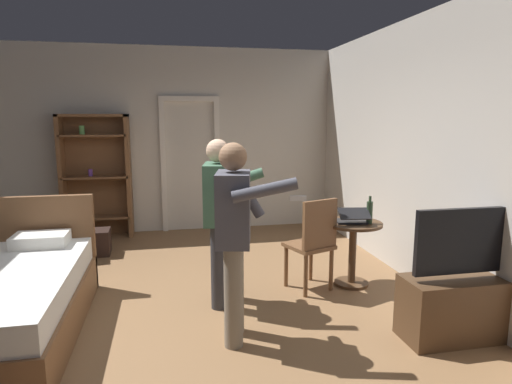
% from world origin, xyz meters
% --- Properties ---
extents(ground_plane, '(7.23, 7.23, 0.00)m').
position_xyz_m(ground_plane, '(0.00, 0.00, 0.00)').
color(ground_plane, olive).
extents(wall_back, '(5.52, 0.12, 2.88)m').
position_xyz_m(wall_back, '(0.00, 3.34, 1.44)').
color(wall_back, beige).
rests_on(wall_back, ground_plane).
extents(wall_right, '(0.12, 6.81, 2.88)m').
position_xyz_m(wall_right, '(2.70, 0.00, 1.44)').
color(wall_right, beige).
rests_on(wall_right, ground_plane).
extents(doorway_frame, '(0.93, 0.08, 2.13)m').
position_xyz_m(doorway_frame, '(0.37, 3.26, 1.22)').
color(doorway_frame, white).
rests_on(doorway_frame, ground_plane).
extents(bookshelf, '(1.01, 0.32, 1.85)m').
position_xyz_m(bookshelf, '(-1.05, 3.12, 1.01)').
color(bookshelf, brown).
rests_on(bookshelf, ground_plane).
extents(tv_flatscreen, '(0.98, 0.40, 1.10)m').
position_xyz_m(tv_flatscreen, '(2.34, -0.76, 0.33)').
color(tv_flatscreen, '#4C331E').
rests_on(tv_flatscreen, ground_plane).
extents(side_table, '(0.61, 0.61, 0.70)m').
position_xyz_m(side_table, '(1.94, 0.51, 0.47)').
color(side_table, '#4C331E').
rests_on(side_table, ground_plane).
extents(laptop, '(0.37, 0.37, 0.17)m').
position_xyz_m(laptop, '(1.90, 0.47, 0.75)').
color(laptop, black).
rests_on(laptop, side_table).
extents(bottle_on_table, '(0.06, 0.06, 0.29)m').
position_xyz_m(bottle_on_table, '(2.08, 0.43, 0.82)').
color(bottle_on_table, '#2E4429').
rests_on(bottle_on_table, side_table).
extents(wooden_chair, '(0.54, 0.54, 0.99)m').
position_xyz_m(wooden_chair, '(1.47, 0.44, 0.54)').
color(wooden_chair, brown).
rests_on(wooden_chair, ground_plane).
extents(person_blue_shirt, '(0.65, 0.66, 1.62)m').
position_xyz_m(person_blue_shirt, '(0.52, -0.41, 0.93)').
color(person_blue_shirt, gray).
rests_on(person_blue_shirt, ground_plane).
extents(person_striped_shirt, '(0.60, 0.67, 1.61)m').
position_xyz_m(person_striped_shirt, '(0.48, 0.33, 0.93)').
color(person_striped_shirt, '#333338').
rests_on(person_striped_shirt, ground_plane).
extents(suitcase_dark, '(0.51, 0.41, 0.42)m').
position_xyz_m(suitcase_dark, '(-1.22, 2.01, 0.21)').
color(suitcase_dark, black).
rests_on(suitcase_dark, ground_plane).
extents(suitcase_small, '(0.54, 0.35, 0.33)m').
position_xyz_m(suitcase_small, '(-1.05, 2.18, 0.17)').
color(suitcase_small, black).
rests_on(suitcase_small, ground_plane).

